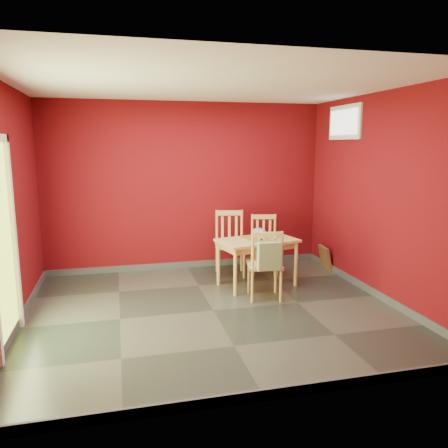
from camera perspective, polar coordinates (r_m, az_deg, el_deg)
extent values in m
plane|color=#2D342D|center=(5.51, -1.43, -11.23)|extent=(4.50, 4.50, 0.00)
plane|color=#61090F|center=(7.12, -4.96, 4.86)|extent=(4.50, 0.00, 4.50)
plane|color=#61090F|center=(3.27, 6.02, -1.63)|extent=(4.50, 0.00, 4.50)
plane|color=#61090F|center=(5.18, -26.60, 1.76)|extent=(0.00, 4.00, 4.00)
plane|color=#61090F|center=(6.06, 19.81, 3.33)|extent=(0.00, 4.00, 4.00)
plane|color=white|center=(5.17, -1.57, 17.84)|extent=(4.50, 4.50, 0.00)
cube|color=#3F4244|center=(7.35, -4.78, -5.29)|extent=(4.50, 0.02, 0.10)
cube|color=#3F4244|center=(3.77, 5.55, -21.30)|extent=(4.50, 0.02, 0.10)
cube|color=#3F4244|center=(5.50, -25.36, -11.74)|extent=(0.03, 4.00, 0.10)
cube|color=#3F4244|center=(6.33, 18.99, -8.43)|extent=(0.03, 4.00, 0.10)
cube|color=#B7D838|center=(4.85, -27.17, -2.72)|extent=(0.02, 0.85, 2.05)
cube|color=white|center=(5.28, -25.83, -1.18)|extent=(0.06, 0.08, 2.13)
cube|color=white|center=(6.87, 15.51, 12.68)|extent=(0.03, 0.90, 0.50)
cube|color=white|center=(6.86, 15.34, 12.69)|extent=(0.02, 0.76, 0.36)
cube|color=silver|center=(7.69, 7.05, -2.71)|extent=(0.08, 0.02, 0.12)
cube|color=tan|center=(6.28, 4.39, -2.17)|extent=(1.21, 0.85, 0.04)
cube|color=tan|center=(6.30, 4.38, -2.74)|extent=(1.08, 0.72, 0.09)
cylinder|color=tan|center=(5.91, 1.48, -6.37)|extent=(0.05, 0.05, 0.65)
cylinder|color=tan|center=(6.37, -0.72, -5.14)|extent=(0.05, 0.05, 0.65)
cylinder|color=tan|center=(6.41, 9.38, -5.19)|extent=(0.05, 0.05, 0.65)
cylinder|color=tan|center=(6.84, 6.82, -4.14)|extent=(0.05, 0.05, 0.65)
cube|color=olive|center=(6.28, 4.39, -1.96)|extent=(0.40, 0.63, 0.01)
cube|color=olive|center=(6.04, 5.25, -3.95)|extent=(0.28, 0.07, 0.29)
cube|color=tan|center=(6.83, 0.81, -2.76)|extent=(0.54, 0.54, 0.04)
cylinder|color=tan|center=(6.69, -0.78, -5.26)|extent=(0.04, 0.04, 0.46)
cylinder|color=tan|center=(7.07, -0.93, -4.39)|extent=(0.04, 0.04, 0.46)
cylinder|color=tan|center=(6.72, 2.65, -5.20)|extent=(0.04, 0.04, 0.46)
cylinder|color=tan|center=(7.10, 2.30, -4.34)|extent=(0.04, 0.04, 0.46)
cylinder|color=tan|center=(6.96, -0.95, -0.23)|extent=(0.04, 0.04, 0.50)
cylinder|color=tan|center=(6.99, 2.33, -0.19)|extent=(0.04, 0.04, 0.50)
cube|color=tan|center=(6.94, 0.70, 1.46)|extent=(0.42, 0.11, 0.08)
cube|color=tan|center=(6.97, -0.21, -0.58)|extent=(0.04, 0.03, 0.39)
cube|color=tan|center=(6.98, 0.70, -0.57)|extent=(0.04, 0.03, 0.39)
cube|color=tan|center=(6.99, 1.60, -0.56)|extent=(0.04, 0.03, 0.39)
cube|color=tan|center=(6.95, 5.31, -2.88)|extent=(0.52, 0.52, 0.04)
cylinder|color=tan|center=(6.82, 3.89, -5.14)|extent=(0.04, 0.04, 0.42)
cylinder|color=tan|center=(7.17, 3.66, -4.35)|extent=(0.04, 0.04, 0.42)
cylinder|color=tan|center=(6.85, 6.98, -5.10)|extent=(0.04, 0.04, 0.42)
cylinder|color=tan|center=(7.21, 6.59, -4.32)|extent=(0.04, 0.04, 0.42)
cylinder|color=tan|center=(7.06, 3.70, -0.57)|extent=(0.04, 0.04, 0.46)
cylinder|color=tan|center=(7.10, 6.67, -0.56)|extent=(0.04, 0.04, 0.46)
cube|color=tan|center=(7.05, 5.21, 0.95)|extent=(0.39, 0.12, 0.07)
cube|color=tan|center=(7.08, 4.36, -0.89)|extent=(0.04, 0.03, 0.36)
cube|color=tan|center=(7.09, 5.18, -0.89)|extent=(0.04, 0.03, 0.36)
cube|color=tan|center=(7.10, 6.01, -0.89)|extent=(0.04, 0.03, 0.36)
cube|color=tan|center=(5.85, 5.33, -5.36)|extent=(0.51, 0.51, 0.04)
cylinder|color=tan|center=(6.12, 6.77, -6.95)|extent=(0.04, 0.04, 0.43)
cylinder|color=tan|center=(5.77, 7.44, -8.04)|extent=(0.04, 0.04, 0.43)
cylinder|color=tan|center=(6.07, 3.26, -7.05)|extent=(0.04, 0.04, 0.43)
cylinder|color=tan|center=(5.71, 3.71, -8.17)|extent=(0.04, 0.04, 0.43)
cylinder|color=tan|center=(5.64, 7.56, -3.32)|extent=(0.04, 0.04, 0.47)
cylinder|color=tan|center=(5.58, 3.77, -3.40)|extent=(0.04, 0.04, 0.47)
cube|color=tan|center=(5.56, 5.71, -1.43)|extent=(0.40, 0.11, 0.07)
cube|color=tan|center=(5.63, 6.71, -3.75)|extent=(0.04, 0.03, 0.36)
cube|color=tan|center=(5.62, 5.67, -3.77)|extent=(0.04, 0.03, 0.36)
cube|color=tan|center=(5.60, 4.61, -3.80)|extent=(0.04, 0.03, 0.36)
cube|color=#81A267|center=(5.55, 5.94, -4.20)|extent=(0.30, 0.09, 0.36)
cylinder|color=#81A267|center=(5.52, 4.94, -1.71)|extent=(0.02, 0.15, 0.02)
cylinder|color=#81A267|center=(5.58, 6.60, -1.62)|extent=(0.02, 0.15, 0.02)
cube|color=brown|center=(7.39, 13.07, -4.31)|extent=(0.16, 0.39, 0.38)
cube|color=black|center=(7.39, 13.03, -4.31)|extent=(0.11, 0.27, 0.27)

